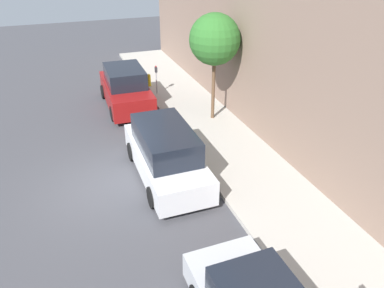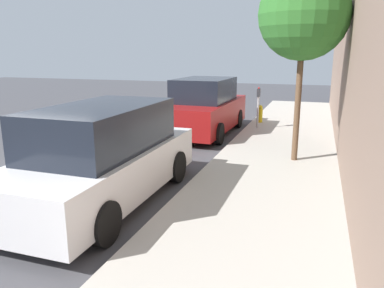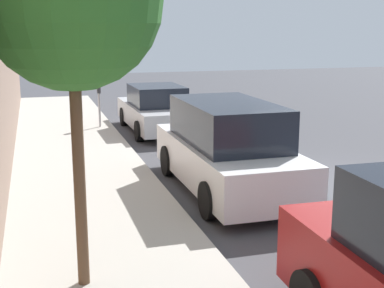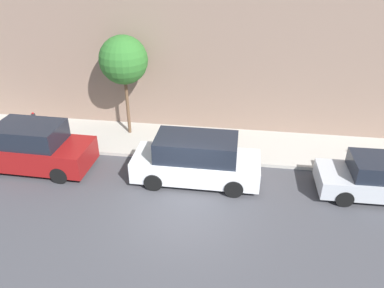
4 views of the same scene
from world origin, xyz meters
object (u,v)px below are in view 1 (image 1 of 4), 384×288
object	(u,v)px
street_tree	(215,40)
fire_hydrant	(149,80)
parked_suv_third	(126,89)
parked_minivan_second	(166,153)
parking_meter_far	(156,77)

from	to	relation	value
street_tree	fire_hydrant	distance (m)	6.29
parked_suv_third	fire_hydrant	world-z (taller)	parked_suv_third
parked_minivan_second	parked_suv_third	world-z (taller)	parked_suv_third
parked_suv_third	street_tree	distance (m)	5.33
parking_meter_far	street_tree	size ratio (longest dim) A/B	0.32
street_tree	fire_hydrant	bearing A→B (deg)	108.05
parked_suv_third	parking_meter_far	size ratio (longest dim) A/B	3.23
parked_minivan_second	fire_hydrant	bearing A→B (deg)	79.35
street_tree	parked_suv_third	bearing A→B (deg)	137.78
parked_minivan_second	street_tree	size ratio (longest dim) A/B	1.05
parked_minivan_second	parking_meter_far	size ratio (longest dim) A/B	3.27
parking_meter_far	fire_hydrant	world-z (taller)	parking_meter_far
parking_meter_far	street_tree	bearing A→B (deg)	-67.89
parked_minivan_second	fire_hydrant	xyz separation A→B (m)	(1.66, 8.83, -0.43)
parking_meter_far	street_tree	world-z (taller)	street_tree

